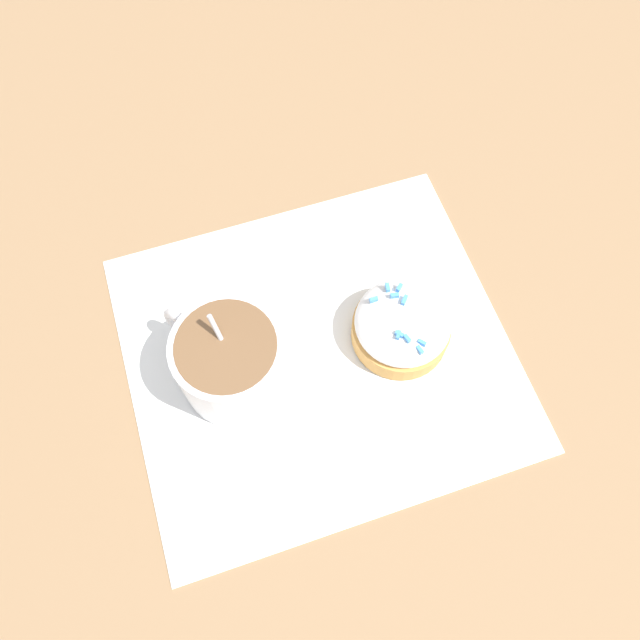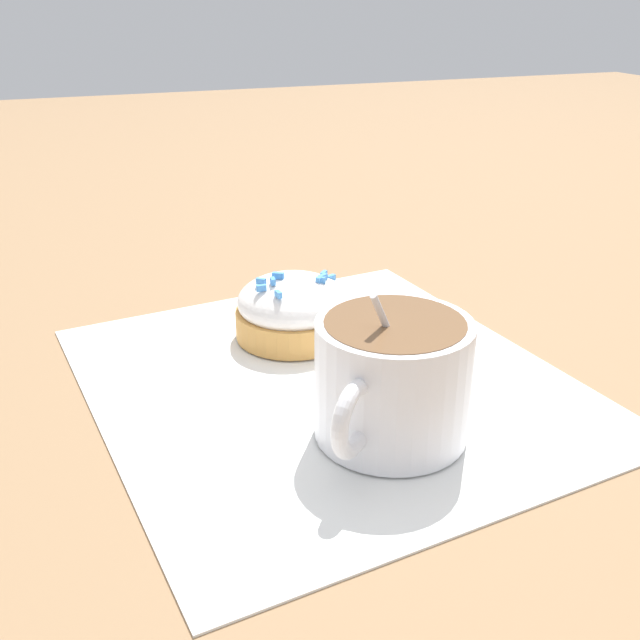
# 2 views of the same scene
# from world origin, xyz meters

# --- Properties ---
(ground_plane) EXTENTS (3.00, 3.00, 0.00)m
(ground_plane) POSITION_xyz_m (0.00, 0.00, 0.00)
(ground_plane) COLOR #93704C
(paper_napkin) EXTENTS (0.36, 0.34, 0.00)m
(paper_napkin) POSITION_xyz_m (0.00, 0.00, 0.00)
(paper_napkin) COLOR white
(paper_napkin) RESTS_ON ground_plane
(coffee_cup) EXTENTS (0.10, 0.10, 0.09)m
(coffee_cup) POSITION_xyz_m (0.07, 0.01, 0.04)
(coffee_cup) COLOR white
(coffee_cup) RESTS_ON paper_napkin
(frosted_pastry) EXTENTS (0.09, 0.09, 0.05)m
(frosted_pastry) POSITION_xyz_m (-0.07, -0.00, 0.02)
(frosted_pastry) COLOR #D19347
(frosted_pastry) RESTS_ON paper_napkin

